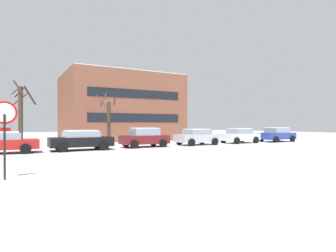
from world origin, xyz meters
The scene contains 11 objects.
ground_plane centered at (0.00, 0.00, 0.00)m, with size 120.00×120.00×0.00m, color white.
road_surface centered at (0.00, 3.20, 0.00)m, with size 80.00×8.40×0.00m.
stop_sign centered at (-2.10, -1.75, 1.82)m, with size 0.76×0.17×2.59m.
parked_car_black centered at (2.40, 7.96, 0.73)m, with size 4.28×2.11×1.41m.
parked_car_maroon centered at (7.45, 8.30, 0.78)m, with size 3.83×1.99×1.56m.
parked_car_silver centered at (12.49, 8.18, 0.74)m, with size 3.83×2.16×1.43m.
parked_car_white centered at (17.54, 8.19, 0.74)m, with size 3.82×2.10×1.45m.
parked_car_blue centered at (22.59, 7.96, 0.77)m, with size 3.97×2.09×1.52m.
tree_far_right centered at (-1.25, 12.69, 2.71)m, with size 2.12×2.13×5.27m.
tree_far_left centered at (5.39, 11.24, 2.09)m, with size 1.69×1.82×4.64m.
building_far_right centered at (9.57, 20.31, 3.83)m, with size 12.77×10.57×7.66m.
Camera 1 is at (-1.90, -12.42, 1.82)m, focal length 30.14 mm.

